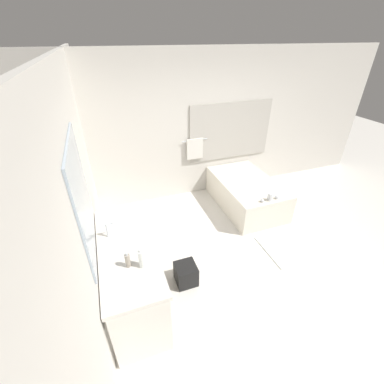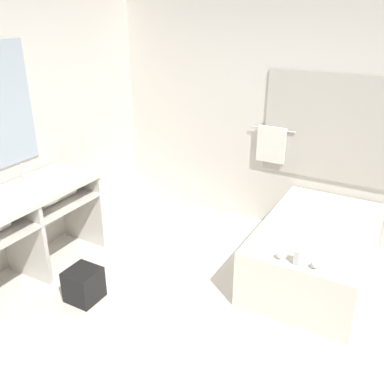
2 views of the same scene
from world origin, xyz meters
name	(u,v)px [view 2 (image 2 of 2)]	position (x,y,z in m)	size (l,w,h in m)	color
ground_plane	(202,352)	(0.00, 0.00, 0.00)	(16.00, 16.00, 0.00)	silver
wall_back_with_blinds	(305,114)	(0.02, 2.23, 1.34)	(7.40, 0.13, 2.70)	silver
vanity_counter	(23,215)	(-1.88, 0.09, 0.64)	(0.61, 1.58, 0.86)	silver
sink_faucet	(23,173)	(-2.05, 0.29, 0.95)	(0.09, 0.04, 0.18)	silver
bathtub	(316,249)	(0.46, 1.40, 0.29)	(0.97, 1.59, 0.65)	silver
waste_bin	(84,285)	(-1.20, 0.05, 0.15)	(0.27, 0.27, 0.29)	black
bath_mat	(256,358)	(0.38, 0.13, 0.01)	(0.51, 0.72, 0.02)	white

